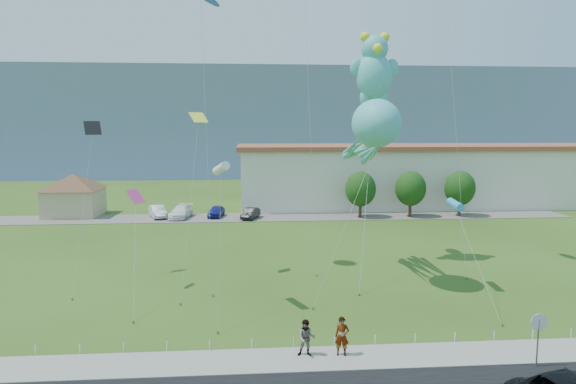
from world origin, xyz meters
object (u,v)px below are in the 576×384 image
at_px(teddy_bear_kite, 374,70).
at_px(stop_sign, 539,327).
at_px(parked_car_silver, 158,211).
at_px(pedestrian_left, 342,336).
at_px(pedestrian_right, 306,338).
at_px(pavilion, 74,191).
at_px(parked_car_blue, 216,211).
at_px(octopus_kite, 373,132).
at_px(parked_car_black, 250,213).
at_px(warehouse, 459,174).
at_px(parked_car_white, 181,212).

bearing_deg(teddy_bear_kite, stop_sign, -81.25).
bearing_deg(stop_sign, parked_car_silver, 120.28).
bearing_deg(pedestrian_left, pedestrian_right, -172.38).
height_order(pavilion, parked_car_blue, pavilion).
bearing_deg(parked_car_silver, pedestrian_right, -90.28).
bearing_deg(pedestrian_right, pedestrian_left, 7.51).
height_order(pedestrian_left, teddy_bear_kite, teddy_bear_kite).
distance_m(parked_car_blue, octopus_kite, 30.78).
bearing_deg(parked_car_silver, parked_car_black, -27.78).
height_order(pavilion, octopus_kite, octopus_kite).
distance_m(parked_car_blue, parked_car_black, 4.30).
distance_m(stop_sign, pedestrian_right, 10.20).
height_order(warehouse, teddy_bear_kite, teddy_bear_kite).
distance_m(parked_car_silver, parked_car_black, 10.97).
height_order(pedestrian_right, parked_car_silver, pedestrian_right).
bearing_deg(pavilion, octopus_kite, -45.04).
relative_size(parked_car_black, teddy_bear_kite, 0.21).
height_order(pavilion, pedestrian_right, pavilion).
bearing_deg(stop_sign, parked_car_blue, 112.46).
xyz_separation_m(warehouse, parked_car_blue, (-32.92, -8.49, -3.41)).
distance_m(stop_sign, teddy_bear_kite, 23.10).
distance_m(parked_car_black, octopus_kite, 28.10).
distance_m(pavilion, pedestrian_left, 47.72).
bearing_deg(parked_car_blue, pedestrian_left, -69.28).
xyz_separation_m(pavilion, parked_car_black, (21.11, -3.99, -2.35)).
xyz_separation_m(stop_sign, pedestrian_right, (-10.01, 1.74, -0.92)).
relative_size(pedestrian_right, teddy_bear_kite, 0.10).
height_order(stop_sign, parked_car_blue, stop_sign).
bearing_deg(stop_sign, parked_car_white, 117.50).
height_order(parked_car_black, octopus_kite, octopus_kite).
height_order(parked_car_silver, parked_car_white, parked_car_silver).
distance_m(warehouse, parked_car_blue, 34.16).
height_order(pavilion, parked_car_silver, pavilion).
bearing_deg(parked_car_silver, stop_sign, -79.18).
relative_size(warehouse, stop_sign, 24.40).
xyz_separation_m(pedestrian_left, parked_car_silver, (-14.87, 38.11, -0.23)).
bearing_deg(pedestrian_left, parked_car_blue, 111.49).
xyz_separation_m(parked_car_blue, teddy_bear_kite, (13.51, -20.86, 14.17)).
bearing_deg(octopus_kite, pedestrian_right, -116.59).
bearing_deg(warehouse, pedestrian_right, -119.70).
xyz_separation_m(pavilion, pedestrian_right, (23.49, -40.46, -2.07)).
relative_size(pedestrian_left, teddy_bear_kite, 0.10).
bearing_deg(warehouse, stop_sign, -108.90).
xyz_separation_m(warehouse, parked_car_white, (-37.00, -8.84, -3.36)).
bearing_deg(parked_car_blue, parked_car_black, -11.71).
bearing_deg(pavilion, stop_sign, -51.56).
height_order(pavilion, teddy_bear_kite, teddy_bear_kite).
xyz_separation_m(octopus_kite, teddy_bear_kite, (1.46, 5.84, 4.69)).
bearing_deg(stop_sign, warehouse, 71.10).
height_order(stop_sign, parked_car_silver, stop_sign).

